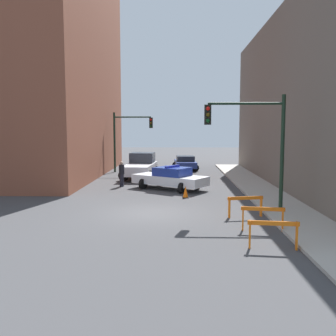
% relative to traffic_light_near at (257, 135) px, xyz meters
% --- Properties ---
extents(ground_plane, '(120.00, 120.00, 0.00)m').
position_rel_traffic_light_near_xyz_m(ground_plane, '(-4.73, -0.53, -3.53)').
color(ground_plane, '#424244').
extents(sidewalk_right, '(2.40, 44.00, 0.12)m').
position_rel_traffic_light_near_xyz_m(sidewalk_right, '(1.47, -0.53, -3.47)').
color(sidewalk_right, '#B2ADA3').
rests_on(sidewalk_right, ground_plane).
extents(building_corner_left, '(14.00, 20.00, 20.03)m').
position_rel_traffic_light_near_xyz_m(building_corner_left, '(-16.73, 13.47, 6.48)').
color(building_corner_left, brown).
rests_on(building_corner_left, ground_plane).
extents(traffic_light_near, '(3.64, 0.35, 5.20)m').
position_rel_traffic_light_near_xyz_m(traffic_light_near, '(0.00, 0.00, 0.00)').
color(traffic_light_near, black).
rests_on(traffic_light_near, sidewalk_right).
extents(traffic_light_far, '(3.44, 0.35, 5.20)m').
position_rel_traffic_light_near_xyz_m(traffic_light_far, '(-8.03, 15.45, -0.13)').
color(traffic_light_far, black).
rests_on(traffic_light_far, ground_plane).
extents(police_car, '(4.95, 4.11, 1.52)m').
position_rel_traffic_light_near_xyz_m(police_car, '(-4.05, 6.10, -2.81)').
color(police_car, white).
rests_on(police_car, ground_plane).
extents(white_truck, '(2.90, 5.53, 1.90)m').
position_rel_traffic_light_near_xyz_m(white_truck, '(-6.47, 11.73, -2.62)').
color(white_truck, silver).
rests_on(white_truck, ground_plane).
extents(parked_car_near, '(2.45, 4.40, 1.31)m').
position_rel_traffic_light_near_xyz_m(parked_car_near, '(-2.91, 17.43, -2.86)').
color(parked_car_near, navy).
rests_on(parked_car_near, ground_plane).
extents(pedestrian_crossing, '(0.48, 0.48, 1.66)m').
position_rel_traffic_light_near_xyz_m(pedestrian_crossing, '(-7.29, 7.23, -2.67)').
color(pedestrian_crossing, black).
rests_on(pedestrian_crossing, ground_plane).
extents(barrier_front, '(1.60, 0.32, 0.90)m').
position_rel_traffic_light_near_xyz_m(barrier_front, '(-0.56, -5.52, -2.91)').
color(barrier_front, orange).
rests_on(barrier_front, ground_plane).
extents(barrier_mid, '(1.59, 0.34, 0.90)m').
position_rel_traffic_light_near_xyz_m(barrier_mid, '(-0.42, -3.40, -2.91)').
color(barrier_mid, orange).
rests_on(barrier_mid, ground_plane).
extents(barrier_back, '(1.58, 0.46, 0.90)m').
position_rel_traffic_light_near_xyz_m(barrier_back, '(-0.67, -1.22, -2.91)').
color(barrier_back, orange).
rests_on(barrier_back, ground_plane).
extents(traffic_cone, '(0.36, 0.36, 0.66)m').
position_rel_traffic_light_near_xyz_m(traffic_cone, '(-3.15, 3.24, -3.21)').
color(traffic_cone, black).
rests_on(traffic_cone, ground_plane).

